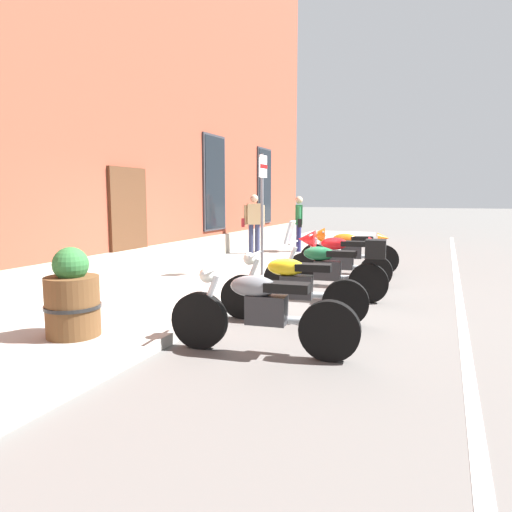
# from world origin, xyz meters

# --- Properties ---
(ground_plane) EXTENTS (140.00, 140.00, 0.00)m
(ground_plane) POSITION_xyz_m (0.00, 0.00, 0.00)
(ground_plane) COLOR #565451
(sidewalk) EXTENTS (28.11, 2.86, 0.14)m
(sidewalk) POSITION_xyz_m (0.00, 1.43, 0.07)
(sidewalk) COLOR gray
(sidewalk) RESTS_ON ground_plane
(lane_stripe) EXTENTS (28.11, 0.12, 0.01)m
(lane_stripe) POSITION_xyz_m (0.00, -3.20, 0.00)
(lane_stripe) COLOR silver
(lane_stripe) RESTS_ON ground_plane
(brick_pub_facade) EXTENTS (22.11, 6.30, 9.51)m
(brick_pub_facade) POSITION_xyz_m (0.00, 5.96, 4.74)
(brick_pub_facade) COLOR brown
(brick_pub_facade) RESTS_ON ground_plane
(motorcycle_grey_naked) EXTENTS (0.62, 2.14, 0.95)m
(motorcycle_grey_naked) POSITION_xyz_m (-2.86, -1.08, 0.48)
(motorcycle_grey_naked) COLOR black
(motorcycle_grey_naked) RESTS_ON ground_plane
(motorcycle_yellow_naked) EXTENTS (0.63, 2.07, 0.96)m
(motorcycle_yellow_naked) POSITION_xyz_m (-1.43, -0.98, 0.48)
(motorcycle_yellow_naked) COLOR black
(motorcycle_yellow_naked) RESTS_ON ground_plane
(motorcycle_green_touring) EXTENTS (0.63, 2.10, 1.33)m
(motorcycle_green_touring) POSITION_xyz_m (0.10, -1.18, 0.56)
(motorcycle_green_touring) COLOR black
(motorcycle_green_touring) RESTS_ON ground_plane
(motorcycle_red_sport) EXTENTS (0.62, 2.03, 1.08)m
(motorcycle_red_sport) POSITION_xyz_m (1.43, -0.95, 0.58)
(motorcycle_red_sport) COLOR black
(motorcycle_red_sport) RESTS_ON ground_plane
(motorcycle_orange_sport) EXTENTS (0.79, 2.16, 1.04)m
(motorcycle_orange_sport) POSITION_xyz_m (2.89, -0.86, 0.57)
(motorcycle_orange_sport) COLOR black
(motorcycle_orange_sport) RESTS_ON ground_plane
(pedestrian_tan_coat) EXTENTS (0.44, 0.59, 1.66)m
(pedestrian_tan_coat) POSITION_xyz_m (4.61, 2.08, 1.07)
(pedestrian_tan_coat) COLOR #2D3351
(pedestrian_tan_coat) RESTS_ON sidewalk
(pedestrian_striped_shirt) EXTENTS (0.64, 0.35, 1.61)m
(pedestrian_striped_shirt) POSITION_xyz_m (5.58, 1.06, 1.04)
(pedestrian_striped_shirt) COLOR #1E1E4C
(pedestrian_striped_shirt) RESTS_ON sidewalk
(parking_sign) EXTENTS (0.36, 0.07, 2.45)m
(parking_sign) POSITION_xyz_m (1.30, 0.52, 1.72)
(parking_sign) COLOR #4C4C51
(parking_sign) RESTS_ON sidewalk
(barrel_planter) EXTENTS (0.64, 0.64, 1.03)m
(barrel_planter) POSITION_xyz_m (-3.45, 1.00, 0.58)
(barrel_planter) COLOR brown
(barrel_planter) RESTS_ON sidewalk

